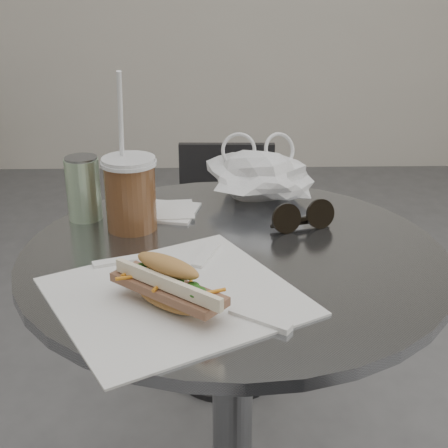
{
  "coord_description": "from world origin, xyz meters",
  "views": [
    {
      "loc": [
        -0.04,
        -0.8,
        1.22
      ],
      "look_at": [
        -0.02,
        0.2,
        0.79
      ],
      "focal_mm": 50.0,
      "sensor_mm": 36.0,
      "label": 1
    }
  ],
  "objects_px": {
    "banh_mi": "(168,284)",
    "iced_coffee": "(130,192)",
    "sunglasses": "(303,218)",
    "chair_far": "(226,278)",
    "drink_can": "(83,188)",
    "cafe_table": "(233,377)"
  },
  "relations": [
    {
      "from": "chair_far",
      "to": "iced_coffee",
      "type": "xyz_separation_m",
      "value": [
        -0.2,
        -0.59,
        0.5
      ]
    },
    {
      "from": "sunglasses",
      "to": "drink_can",
      "type": "bearing_deg",
      "value": 153.14
    },
    {
      "from": "banh_mi",
      "to": "sunglasses",
      "type": "distance_m",
      "value": 0.38
    },
    {
      "from": "cafe_table",
      "to": "iced_coffee",
      "type": "bearing_deg",
      "value": 150.69
    },
    {
      "from": "chair_far",
      "to": "banh_mi",
      "type": "relative_size",
      "value": 3.02
    },
    {
      "from": "iced_coffee",
      "to": "cafe_table",
      "type": "bearing_deg",
      "value": -29.31
    },
    {
      "from": "banh_mi",
      "to": "iced_coffee",
      "type": "bearing_deg",
      "value": 145.64
    },
    {
      "from": "iced_coffee",
      "to": "sunglasses",
      "type": "relative_size",
      "value": 2.35
    },
    {
      "from": "cafe_table",
      "to": "sunglasses",
      "type": "height_order",
      "value": "sunglasses"
    },
    {
      "from": "banh_mi",
      "to": "iced_coffee",
      "type": "height_order",
      "value": "iced_coffee"
    },
    {
      "from": "drink_can",
      "to": "banh_mi",
      "type": "bearing_deg",
      "value": -62.41
    },
    {
      "from": "banh_mi",
      "to": "iced_coffee",
      "type": "xyz_separation_m",
      "value": [
        -0.09,
        0.31,
        0.03
      ]
    },
    {
      "from": "banh_mi",
      "to": "drink_can",
      "type": "height_order",
      "value": "drink_can"
    },
    {
      "from": "chair_far",
      "to": "iced_coffee",
      "type": "distance_m",
      "value": 0.8
    },
    {
      "from": "chair_far",
      "to": "banh_mi",
      "type": "distance_m",
      "value": 1.02
    },
    {
      "from": "cafe_table",
      "to": "drink_can",
      "type": "xyz_separation_m",
      "value": [
        -0.29,
        0.16,
        0.34
      ]
    },
    {
      "from": "iced_coffee",
      "to": "drink_can",
      "type": "relative_size",
      "value": 2.38
    },
    {
      "from": "sunglasses",
      "to": "drink_can",
      "type": "height_order",
      "value": "drink_can"
    },
    {
      "from": "banh_mi",
      "to": "drink_can",
      "type": "xyz_separation_m",
      "value": [
        -0.19,
        0.36,
        0.02
      ]
    },
    {
      "from": "cafe_table",
      "to": "banh_mi",
      "type": "xyz_separation_m",
      "value": [
        -0.1,
        -0.2,
        0.31
      ]
    },
    {
      "from": "cafe_table",
      "to": "banh_mi",
      "type": "height_order",
      "value": "banh_mi"
    },
    {
      "from": "cafe_table",
      "to": "drink_can",
      "type": "height_order",
      "value": "drink_can"
    }
  ]
}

